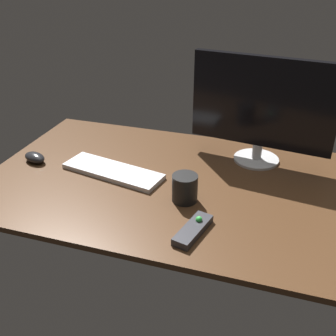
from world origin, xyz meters
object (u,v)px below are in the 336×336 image
(coffee_mug, at_px, (185,188))
(computer_mouse, at_px, (35,157))
(media_remote, at_px, (193,230))
(keyboard, at_px, (113,171))
(monitor, at_px, (262,106))

(coffee_mug, bearing_deg, computer_mouse, 172.18)
(computer_mouse, height_order, media_remote, same)
(computer_mouse, relative_size, coffee_mug, 1.05)
(keyboard, distance_m, media_remote, 0.46)
(monitor, relative_size, keyboard, 1.39)
(coffee_mug, bearing_deg, keyboard, 162.75)
(monitor, distance_m, coffee_mug, 0.45)
(keyboard, distance_m, computer_mouse, 0.33)
(monitor, distance_m, keyboard, 0.61)
(keyboard, bearing_deg, coffee_mug, -6.16)
(computer_mouse, bearing_deg, monitor, 38.13)
(computer_mouse, bearing_deg, keyboard, 21.00)
(computer_mouse, bearing_deg, coffee_mug, 11.95)
(keyboard, height_order, coffee_mug, coffee_mug)
(monitor, distance_m, media_remote, 0.58)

